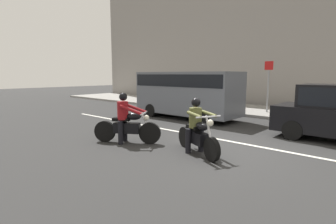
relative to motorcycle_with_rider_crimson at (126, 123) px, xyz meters
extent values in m
plane|color=#2B2B2B|center=(2.85, 1.41, -0.64)|extent=(80.00, 80.00, 0.00)
cube|color=gray|center=(2.85, 9.41, -0.57)|extent=(40.00, 4.40, 0.14)
cube|color=gray|center=(2.85, 12.81, 5.03)|extent=(40.00, 1.40, 11.34)
cube|color=silver|center=(2.39, 2.31, -0.64)|extent=(18.00, 0.14, 0.01)
cylinder|color=black|center=(0.63, 0.39, -0.31)|extent=(0.63, 0.45, 0.67)
cylinder|color=black|center=(-0.61, -0.38, -0.31)|extent=(0.63, 0.45, 0.67)
cylinder|color=silver|center=(0.53, 0.33, 0.00)|extent=(0.30, 0.22, 0.69)
cube|color=black|center=(0.01, 0.01, -0.17)|extent=(0.83, 0.66, 0.32)
ellipsoid|color=black|center=(0.20, 0.12, 0.20)|extent=(0.53, 0.46, 0.22)
cube|color=black|center=(-0.14, -0.09, 0.10)|extent=(0.57, 0.48, 0.10)
cylinder|color=silver|center=(0.48, 0.29, 0.31)|extent=(0.40, 0.62, 0.04)
sphere|color=silver|center=(0.55, 0.34, 0.17)|extent=(0.17, 0.17, 0.17)
cylinder|color=silver|center=(-0.33, -0.02, -0.29)|extent=(0.63, 0.43, 0.07)
cylinder|color=black|center=(0.00, -0.24, -0.28)|extent=(0.21, 0.21, 0.72)
cylinder|color=black|center=(-0.21, 0.10, -0.28)|extent=(0.21, 0.21, 0.72)
cylinder|color=maroon|center=(-0.09, -0.06, 0.37)|extent=(0.47, 0.47, 0.55)
cylinder|color=maroon|center=(0.31, -0.07, 0.43)|extent=(0.64, 0.44, 0.31)
cylinder|color=maroon|center=(0.08, 0.31, 0.43)|extent=(0.64, 0.44, 0.31)
sphere|color=tan|center=(-0.07, -0.05, 0.77)|extent=(0.20, 0.20, 0.20)
sphere|color=black|center=(-0.07, -0.05, 0.80)|extent=(0.25, 0.25, 0.25)
cylinder|color=black|center=(2.94, 0.25, -0.34)|extent=(0.60, 0.36, 0.60)
cylinder|color=black|center=(1.66, 0.83, -0.34)|extent=(0.60, 0.36, 0.60)
cylinder|color=silver|center=(2.83, 0.30, 0.05)|extent=(0.37, 0.21, 0.84)
cube|color=black|center=(2.30, 0.54, -0.20)|extent=(0.82, 0.57, 0.32)
ellipsoid|color=black|center=(2.50, 0.45, 0.15)|extent=(0.54, 0.42, 0.22)
cube|color=black|center=(2.14, 0.61, 0.05)|extent=(0.57, 0.43, 0.10)
cylinder|color=silver|center=(2.78, 0.32, 0.44)|extent=(0.32, 0.66, 0.04)
sphere|color=silver|center=(2.85, 0.29, 0.30)|extent=(0.17, 0.17, 0.17)
cylinder|color=silver|center=(2.09, 0.81, -0.32)|extent=(0.67, 0.35, 0.07)
cylinder|color=black|center=(2.09, 0.41, -0.31)|extent=(0.20, 0.20, 0.67)
cylinder|color=black|center=(2.25, 0.78, -0.31)|extent=(0.20, 0.20, 0.67)
cylinder|color=brown|center=(2.19, 0.59, 0.32)|extent=(0.45, 0.45, 0.54)
cylinder|color=brown|center=(2.39, 0.26, 0.46)|extent=(0.63, 0.35, 0.13)
cylinder|color=brown|center=(2.58, 0.66, 0.46)|extent=(0.63, 0.35, 0.13)
sphere|color=tan|center=(2.21, 0.58, 0.71)|extent=(0.20, 0.20, 0.20)
sphere|color=black|center=(2.21, 0.58, 0.74)|extent=(0.25, 0.25, 0.25)
cube|color=slate|center=(-1.54, 5.02, 0.60)|extent=(5.18, 1.90, 1.99)
cube|color=black|center=(-1.54, 5.02, 1.19)|extent=(5.03, 1.93, 0.56)
cylinder|color=black|center=(0.06, 5.02, -0.32)|extent=(0.64, 1.96, 0.64)
cylinder|color=black|center=(-3.15, 5.02, -0.32)|extent=(0.64, 1.96, 0.64)
cylinder|color=black|center=(3.72, 4.62, -0.32)|extent=(0.64, 1.76, 0.64)
cylinder|color=gray|center=(0.95, 8.68, 0.84)|extent=(0.08, 0.08, 2.67)
cube|color=red|center=(0.95, 8.65, 1.92)|extent=(0.44, 0.03, 0.44)
camera|label=1|loc=(6.36, -5.16, 1.48)|focal=28.45mm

